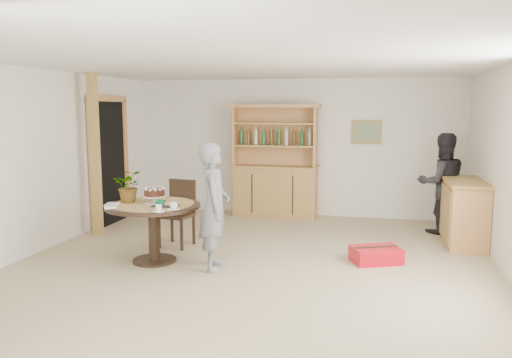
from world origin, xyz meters
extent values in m
plane|color=tan|center=(0.00, 0.00, 0.00)|extent=(7.00, 7.00, 0.00)
cube|color=white|center=(0.00, 3.50, 1.25)|extent=(6.00, 0.04, 2.50)
cube|color=white|center=(0.00, -3.50, 1.25)|extent=(6.00, 0.04, 2.50)
cube|color=white|center=(-3.00, 0.00, 1.25)|extent=(0.04, 7.00, 2.50)
cube|color=white|center=(0.00, 0.00, 2.50)|extent=(6.00, 7.00, 0.04)
cube|color=#AE8B49|center=(1.30, 3.47, 1.55)|extent=(0.52, 0.03, 0.42)
cube|color=#59724C|center=(1.30, 3.45, 1.55)|extent=(0.44, 0.02, 0.34)
cube|color=black|center=(-2.94, 2.00, 1.05)|extent=(0.10, 0.90, 2.10)
cube|color=tan|center=(-2.92, 1.50, 1.05)|extent=(0.12, 0.10, 2.10)
cube|color=tan|center=(-2.92, 2.50, 1.05)|extent=(0.12, 0.10, 2.10)
cube|color=tan|center=(-2.92, 2.00, 2.13)|extent=(0.12, 1.10, 0.10)
cube|color=#AE8B49|center=(-2.70, 1.20, 1.25)|extent=(0.12, 0.12, 2.50)
cube|color=tan|center=(-0.30, 3.24, 0.45)|extent=(1.50, 0.50, 0.90)
cube|color=#AE8B49|center=(-0.30, 3.24, 0.92)|extent=(1.56, 0.54, 0.04)
cube|color=tan|center=(-0.30, 3.34, 1.47)|extent=(1.50, 0.04, 1.06)
cube|color=tan|center=(-1.03, 3.19, 1.47)|extent=(0.04, 0.34, 1.06)
cube|color=tan|center=(0.43, 3.19, 1.47)|extent=(0.04, 0.34, 1.06)
cube|color=#AE8B49|center=(-0.30, 3.19, 1.30)|extent=(1.44, 0.32, 0.03)
cube|color=#AE8B49|center=(-0.30, 3.19, 1.70)|extent=(1.44, 0.32, 0.03)
cube|color=tan|center=(-0.30, 3.19, 2.01)|extent=(1.62, 0.40, 0.06)
cylinder|color=#194C1E|center=(-0.86, 3.19, 1.46)|extent=(0.07, 0.07, 0.28)
cylinder|color=#4C2D14|center=(-0.70, 3.19, 1.46)|extent=(0.07, 0.07, 0.28)
cylinder|color=#B2BFB2|center=(-0.54, 3.19, 1.46)|extent=(0.07, 0.07, 0.28)
cylinder|color=#194C1E|center=(-0.38, 3.19, 1.46)|extent=(0.07, 0.07, 0.28)
cylinder|color=#4C2D14|center=(-0.22, 3.19, 1.46)|extent=(0.07, 0.07, 0.28)
cylinder|color=#B2BFB2|center=(-0.06, 3.19, 1.46)|extent=(0.07, 0.07, 0.28)
cylinder|color=#194C1E|center=(0.10, 3.19, 1.46)|extent=(0.07, 0.07, 0.28)
cylinder|color=#4C2D14|center=(0.26, 3.19, 1.46)|extent=(0.07, 0.07, 0.28)
cube|color=tan|center=(2.74, 2.00, 0.45)|extent=(0.50, 1.20, 0.90)
cube|color=#AE8B49|center=(2.74, 2.00, 0.92)|extent=(0.54, 1.26, 0.04)
cylinder|color=black|center=(-1.27, 0.17, 0.73)|extent=(1.20, 1.20, 0.04)
cylinder|color=black|center=(-1.27, 0.17, 0.36)|extent=(0.14, 0.14, 0.70)
cylinder|color=black|center=(-1.27, 0.17, 0.01)|extent=(0.56, 0.56, 0.03)
cylinder|color=tan|center=(-1.27, 0.17, 0.76)|extent=(1.04, 1.04, 0.01)
cube|color=black|center=(-1.27, 0.92, 0.45)|extent=(0.47, 0.47, 0.04)
cube|color=black|center=(-1.25, 1.10, 0.70)|extent=(0.42, 0.08, 0.46)
cube|color=black|center=(-1.25, 1.10, 0.92)|extent=(0.42, 0.09, 0.05)
cube|color=black|center=(-1.47, 0.76, 0.22)|extent=(0.04, 0.03, 0.44)
cube|color=black|center=(-1.12, 0.72, 0.22)|extent=(0.04, 0.03, 0.44)
cube|color=black|center=(-1.43, 1.12, 0.22)|extent=(0.04, 0.04, 0.44)
cube|color=black|center=(-1.07, 1.07, 0.22)|extent=(0.04, 0.04, 0.44)
cylinder|color=white|center=(-1.27, 0.22, 0.77)|extent=(0.28, 0.28, 0.01)
cylinder|color=white|center=(-1.27, 0.22, 0.81)|extent=(0.05, 0.05, 0.08)
cylinder|color=white|center=(-1.27, 0.22, 0.85)|extent=(0.30, 0.30, 0.01)
cylinder|color=#452013|center=(-1.27, 0.22, 0.90)|extent=(0.26, 0.26, 0.09)
cylinder|color=white|center=(-1.27, 0.22, 0.95)|extent=(0.08, 0.08, 0.01)
sphere|color=white|center=(-1.15, 0.22, 0.95)|extent=(0.04, 0.04, 0.04)
sphere|color=white|center=(-1.17, 0.28, 0.95)|extent=(0.04, 0.04, 0.04)
sphere|color=white|center=(-1.21, 0.32, 0.95)|extent=(0.04, 0.04, 0.04)
sphere|color=white|center=(-1.27, 0.34, 0.95)|extent=(0.04, 0.04, 0.04)
sphere|color=white|center=(-1.33, 0.32, 0.95)|extent=(0.04, 0.04, 0.04)
sphere|color=white|center=(-1.38, 0.28, 0.95)|extent=(0.04, 0.04, 0.04)
sphere|color=white|center=(-1.39, 0.22, 0.95)|extent=(0.04, 0.04, 0.04)
sphere|color=white|center=(-1.38, 0.16, 0.95)|extent=(0.04, 0.04, 0.04)
sphere|color=white|center=(-1.33, 0.11, 0.95)|extent=(0.04, 0.04, 0.04)
sphere|color=white|center=(-1.27, 0.10, 0.95)|extent=(0.04, 0.04, 0.04)
sphere|color=white|center=(-1.21, 0.11, 0.95)|extent=(0.04, 0.04, 0.04)
sphere|color=white|center=(-1.17, 0.16, 0.95)|extent=(0.04, 0.04, 0.04)
imported|color=#3F7233|center=(-1.62, 0.22, 0.97)|extent=(0.47, 0.44, 0.42)
cube|color=black|center=(-1.05, 0.05, 0.77)|extent=(0.30, 0.20, 0.01)
cube|color=#0C7440|center=(-1.11, 0.05, 0.80)|extent=(0.10, 0.10, 0.06)
cube|color=#0C7440|center=(-1.11, 0.05, 0.83)|extent=(0.11, 0.02, 0.01)
cylinder|color=white|center=(-0.87, -0.11, 0.76)|extent=(0.15, 0.15, 0.01)
imported|color=white|center=(-0.87, -0.11, 0.81)|extent=(0.10, 0.10, 0.08)
cylinder|color=white|center=(-0.99, -0.28, 0.76)|extent=(0.15, 0.15, 0.01)
imported|color=white|center=(-0.99, -0.28, 0.81)|extent=(0.08, 0.08, 0.07)
cube|color=white|center=(-1.72, -0.03, 0.78)|extent=(0.14, 0.08, 0.03)
cube|color=white|center=(-1.69, -0.15, 0.78)|extent=(0.16, 0.11, 0.03)
cube|color=white|center=(-1.63, -0.25, 0.78)|extent=(0.16, 0.14, 0.03)
imported|color=slate|center=(-0.42, 0.07, 0.78)|extent=(0.51, 0.65, 1.56)
imported|color=black|center=(2.50, 2.63, 0.79)|extent=(0.90, 0.78, 1.59)
cube|color=red|center=(1.51, 0.79, 0.10)|extent=(0.71, 0.61, 0.20)
cube|color=black|center=(1.51, 0.79, 0.20)|extent=(0.53, 0.26, 0.01)
camera|label=1|loc=(1.46, -5.60, 1.95)|focal=35.00mm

